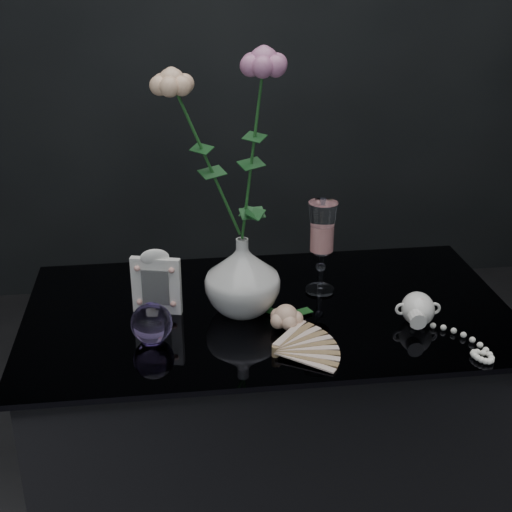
{
  "coord_description": "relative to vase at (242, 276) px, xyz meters",
  "views": [
    {
      "loc": [
        -0.2,
        -1.31,
        1.5
      ],
      "look_at": [
        -0.04,
        -0.02,
        0.92
      ],
      "focal_mm": 50.0,
      "sensor_mm": 36.0,
      "label": 1
    }
  ],
  "objects": [
    {
      "name": "paperweight",
      "position": [
        -0.19,
        -0.1,
        -0.04
      ],
      "size": [
        0.11,
        0.11,
        0.08
      ],
      "primitive_type": null,
      "rotation": [
        0.0,
        0.0,
        -0.33
      ],
      "color": "#A988DD",
      "rests_on": "table"
    },
    {
      "name": "wine_glass",
      "position": [
        0.19,
        0.07,
        0.02
      ],
      "size": [
        0.07,
        0.07,
        0.21
      ],
      "primitive_type": null,
      "rotation": [
        0.0,
        0.0,
        -0.14
      ],
      "color": "white",
      "rests_on": "table"
    },
    {
      "name": "paper_fan",
      "position": [
        0.04,
        -0.19,
        -0.07
      ],
      "size": [
        0.28,
        0.24,
        0.03
      ],
      "primitive_type": null,
      "rotation": [
        0.0,
        0.0,
        -0.19
      ],
      "color": "beige",
      "rests_on": "table"
    },
    {
      "name": "roses",
      "position": [
        -0.03,
        -0.0,
        0.29
      ],
      "size": [
        0.25,
        0.1,
        0.43
      ],
      "color": "#EBB991",
      "rests_on": "vase"
    },
    {
      "name": "vase",
      "position": [
        0.0,
        0.0,
        0.0
      ],
      "size": [
        0.21,
        0.21,
        0.17
      ],
      "primitive_type": "imported",
      "rotation": [
        0.0,
        0.0,
        0.42
      ],
      "color": "silver",
      "rests_on": "table"
    },
    {
      "name": "loose_rose",
      "position": [
        0.08,
        -0.08,
        -0.06
      ],
      "size": [
        0.14,
        0.17,
        0.05
      ],
      "primitive_type": null,
      "rotation": [
        0.0,
        0.0,
        -0.15
      ],
      "color": "beige",
      "rests_on": "table"
    },
    {
      "name": "table",
      "position": [
        0.06,
        0.0,
        -0.46
      ],
      "size": [
        1.05,
        0.58,
        0.76
      ],
      "color": "black",
      "rests_on": "ground"
    },
    {
      "name": "picture_frame",
      "position": [
        -0.18,
        0.02,
        -0.01
      ],
      "size": [
        0.13,
        0.11,
        0.15
      ],
      "primitive_type": null,
      "rotation": [
        0.0,
        0.0,
        -0.26
      ],
      "color": "white",
      "rests_on": "table"
    },
    {
      "name": "pearl_jar",
      "position": [
        0.36,
        -0.1,
        -0.05
      ],
      "size": [
        0.26,
        0.27,
        0.07
      ],
      "primitive_type": null,
      "rotation": [
        0.0,
        0.0,
        -0.09
      ],
      "color": "white",
      "rests_on": "table"
    }
  ]
}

